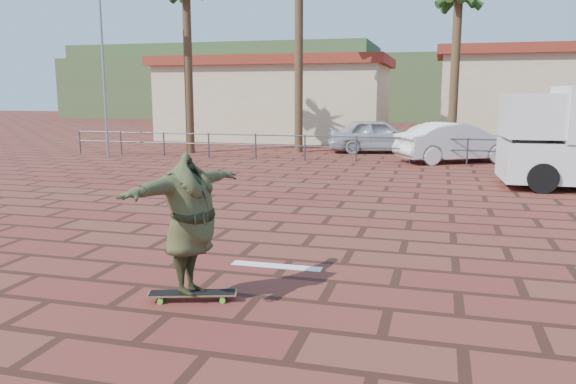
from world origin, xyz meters
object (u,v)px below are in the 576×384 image
object	(u,v)px
car_white	(456,142)
longboard	(192,294)
car_silver	(378,136)
skateboarder	(190,224)

from	to	relation	value
car_white	longboard	bearing A→B (deg)	137.73
car_silver	car_white	bearing A→B (deg)	-144.18
longboard	car_white	world-z (taller)	car_white
skateboarder	car_white	size ratio (longest dim) A/B	0.48
skateboarder	longboard	bearing A→B (deg)	15.14
skateboarder	car_silver	bearing A→B (deg)	12.33
longboard	car_white	size ratio (longest dim) A/B	0.25
car_white	car_silver	bearing A→B (deg)	20.24
longboard	skateboarder	bearing A→B (deg)	-105.73
skateboarder	car_white	xyz separation A→B (m)	(3.56, 15.85, -0.25)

